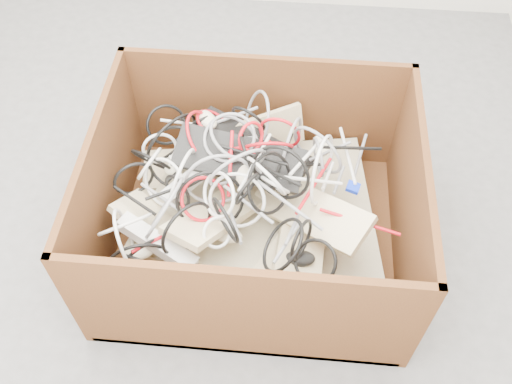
# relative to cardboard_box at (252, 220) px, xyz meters

# --- Properties ---
(ground) EXTENTS (3.00, 3.00, 0.00)m
(ground) POSITION_rel_cardboard_box_xyz_m (-0.20, 0.14, -0.15)
(ground) COLOR #535355
(ground) RESTS_ON ground
(cardboard_box) EXTENTS (1.13, 0.94, 0.57)m
(cardboard_box) POSITION_rel_cardboard_box_xyz_m (0.00, 0.00, 0.00)
(cardboard_box) COLOR #3F210F
(cardboard_box) RESTS_ON ground
(keyboard_pile) EXTENTS (0.93, 0.88, 0.35)m
(keyboard_pile) POSITION_rel_cardboard_box_xyz_m (0.00, 0.01, 0.13)
(keyboard_pile) COLOR beige
(keyboard_pile) RESTS_ON cardboard_box
(mice_scatter) EXTENTS (0.69, 0.63, 0.19)m
(mice_scatter) POSITION_rel_cardboard_box_xyz_m (-0.07, 0.00, 0.20)
(mice_scatter) COLOR beige
(mice_scatter) RESTS_ON keyboard_pile
(power_strip_left) EXTENTS (0.25, 0.24, 0.12)m
(power_strip_left) POSITION_rel_cardboard_box_xyz_m (-0.19, 0.02, 0.23)
(power_strip_left) COLOR silver
(power_strip_left) RESTS_ON keyboard_pile
(power_strip_right) EXTENTS (0.29, 0.18, 0.10)m
(power_strip_right) POSITION_rel_cardboard_box_xyz_m (-0.29, -0.25, 0.19)
(power_strip_right) COLOR silver
(power_strip_right) RESTS_ON keyboard_pile
(vga_plug) EXTENTS (0.06, 0.05, 0.03)m
(vga_plug) POSITION_rel_cardboard_box_xyz_m (0.36, 0.03, 0.21)
(vga_plug) COLOR #0C28C2
(vga_plug) RESTS_ON keyboard_pile
(cable_tangle) EXTENTS (1.04, 0.84, 0.49)m
(cable_tangle) POSITION_rel_cardboard_box_xyz_m (-0.10, 0.00, 0.26)
(cable_tangle) COLOR black
(cable_tangle) RESTS_ON keyboard_pile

